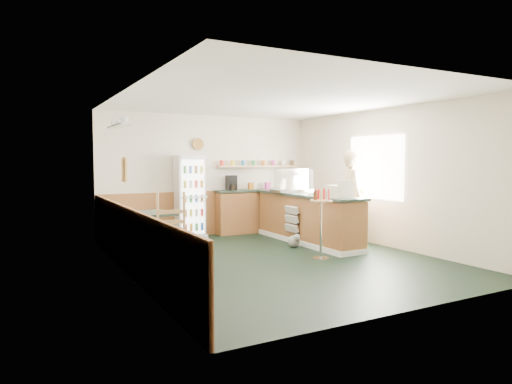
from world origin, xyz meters
TOP-DOWN VIEW (x-y plane):
  - ground at (0.00, 0.00)m, footprint 6.00×6.00m
  - room_envelope at (-0.23, 0.73)m, footprint 5.04×6.02m
  - service_counter at (1.35, 1.07)m, footprint 0.68×3.01m
  - back_counter at (1.19, 2.80)m, footprint 2.24×0.42m
  - drinks_fridge at (-0.57, 2.74)m, footprint 0.59×0.52m
  - display_case at (1.35, 1.66)m, footprint 0.85×0.45m
  - cash_register at (1.35, 0.05)m, footprint 0.39×0.41m
  - shopkeeper at (2.05, 0.50)m, footprint 0.67×0.76m
  - condiment_stand at (0.67, -0.32)m, footprint 0.38×0.38m
  - newspaper_rack at (0.99, 1.10)m, footprint 0.09×0.45m
  - cafe_table at (-2.05, 0.72)m, footprint 0.89×0.89m
  - cafe_chair at (-1.93, -0.22)m, footprint 0.50×0.50m
  - dog_doorstop at (0.83, 0.76)m, footprint 0.23×0.30m

SIDE VIEW (x-z plane):
  - ground at x=0.00m, z-range 0.00..0.00m
  - dog_doorstop at x=0.83m, z-range -0.01..0.27m
  - service_counter at x=1.35m, z-range -0.04..0.97m
  - newspaper_rack at x=0.99m, z-range 0.23..0.76m
  - back_counter at x=1.19m, z-range -0.30..1.39m
  - cafe_table at x=-2.05m, z-range 0.17..1.02m
  - cafe_chair at x=-1.93m, z-range 0.03..1.25m
  - condiment_stand at x=0.67m, z-range 0.19..1.37m
  - drinks_fridge at x=-0.57m, z-range 0.00..1.80m
  - shopkeeper at x=2.05m, z-range 0.00..1.89m
  - cash_register at x=1.35m, z-range 1.01..1.23m
  - display_case at x=1.35m, z-range 1.01..1.49m
  - room_envelope at x=-0.23m, z-range 0.16..2.88m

